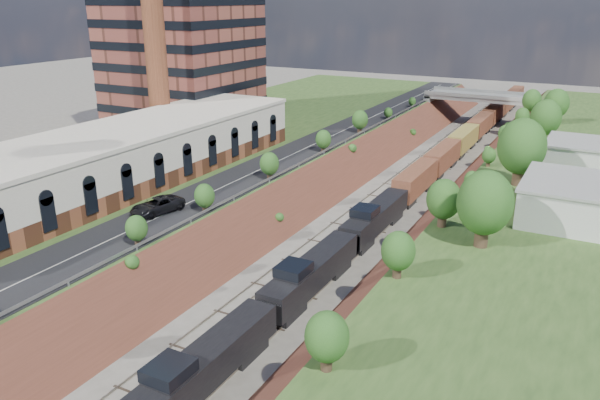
# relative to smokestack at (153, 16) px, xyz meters

# --- Properties ---
(platform_left) EXTENTS (44.00, 180.00, 5.00)m
(platform_left) POSITION_rel_smokestack_xyz_m (3.00, 4.00, -22.50)
(platform_left) COLOR #2F4D1F
(platform_left) RESTS_ON ground
(embankment_left) EXTENTS (10.00, 180.00, 10.00)m
(embankment_left) POSITION_rel_smokestack_xyz_m (25.00, 4.00, -25.00)
(embankment_left) COLOR brown
(embankment_left) RESTS_ON ground
(embankment_right) EXTENTS (10.00, 180.00, 10.00)m
(embankment_right) POSITION_rel_smokestack_xyz_m (47.00, 4.00, -25.00)
(embankment_right) COLOR brown
(embankment_right) RESTS_ON ground
(rail_left_track) EXTENTS (1.58, 180.00, 0.18)m
(rail_left_track) POSITION_rel_smokestack_xyz_m (33.40, 4.00, -24.91)
(rail_left_track) COLOR gray
(rail_left_track) RESTS_ON ground
(rail_right_track) EXTENTS (1.58, 180.00, 0.18)m
(rail_right_track) POSITION_rel_smokestack_xyz_m (38.60, 4.00, -24.91)
(rail_right_track) COLOR gray
(rail_right_track) RESTS_ON ground
(road) EXTENTS (8.00, 180.00, 0.10)m
(road) POSITION_rel_smokestack_xyz_m (20.50, 4.00, -19.95)
(road) COLOR black
(road) RESTS_ON platform_left
(guardrail) EXTENTS (0.10, 171.00, 0.70)m
(guardrail) POSITION_rel_smokestack_xyz_m (24.60, 3.80, -19.45)
(guardrail) COLOR #99999E
(guardrail) RESTS_ON platform_left
(commercial_building) EXTENTS (14.30, 62.30, 7.00)m
(commercial_building) POSITION_rel_smokestack_xyz_m (8.00, -18.00, -16.49)
(commercial_building) COLOR brown
(commercial_building) RESTS_ON platform_left
(smokestack) EXTENTS (3.20, 3.20, 40.00)m
(smokestack) POSITION_rel_smokestack_xyz_m (0.00, 0.00, 0.00)
(smokestack) COLOR brown
(smokestack) RESTS_ON platform_left
(overpass) EXTENTS (24.50, 8.30, 7.40)m
(overpass) POSITION_rel_smokestack_xyz_m (36.00, 66.00, -20.08)
(overpass) COLOR gray
(overpass) RESTS_ON ground
(white_building_near) EXTENTS (9.00, 12.00, 4.00)m
(white_building_near) POSITION_rel_smokestack_xyz_m (59.50, -4.00, -18.00)
(white_building_near) COLOR silver
(white_building_near) RESTS_ON platform_right
(white_building_far) EXTENTS (8.00, 10.00, 3.60)m
(white_building_far) POSITION_rel_smokestack_xyz_m (59.00, 18.00, -18.20)
(white_building_far) COLOR silver
(white_building_far) RESTS_ON platform_right
(tree_right_large) EXTENTS (5.25, 5.25, 7.61)m
(tree_right_large) POSITION_rel_smokestack_xyz_m (53.00, -16.00, -15.62)
(tree_right_large) COLOR #473323
(tree_right_large) RESTS_ON platform_right
(tree_left_crest) EXTENTS (2.45, 2.45, 3.55)m
(tree_left_crest) POSITION_rel_smokestack_xyz_m (24.20, -36.00, -17.96)
(tree_left_crest) COLOR #473323
(tree_left_crest) RESTS_ON platform_left
(freight_train) EXTENTS (2.73, 154.81, 4.55)m
(freight_train) POSITION_rel_smokestack_xyz_m (38.60, 31.44, -22.57)
(freight_train) COLOR black
(freight_train) RESTS_ON ground
(suv) EXTENTS (4.09, 6.65, 1.72)m
(suv) POSITION_rel_smokestack_xyz_m (19.55, -23.74, -19.04)
(suv) COLOR black
(suv) RESTS_ON road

